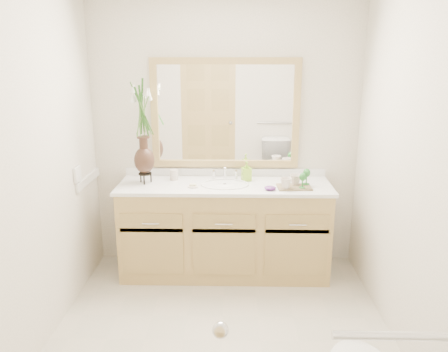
{
  "coord_description": "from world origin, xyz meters",
  "views": [
    {
      "loc": [
        0.07,
        -2.61,
        1.9
      ],
      "look_at": [
        0.0,
        0.65,
        1.0
      ],
      "focal_mm": 35.0,
      "sensor_mm": 36.0,
      "label": 1
    }
  ],
  "objects_px": {
    "flower_vase": "(142,117)",
    "tray": "(294,187)",
    "tumbler": "(174,175)",
    "soap_bottle": "(246,172)"
  },
  "relations": [
    {
      "from": "flower_vase",
      "to": "tray",
      "type": "distance_m",
      "value": 1.41
    },
    {
      "from": "soap_bottle",
      "to": "tray",
      "type": "height_order",
      "value": "soap_bottle"
    },
    {
      "from": "soap_bottle",
      "to": "tray",
      "type": "xyz_separation_m",
      "value": [
        0.4,
        -0.22,
        -0.07
      ]
    },
    {
      "from": "tray",
      "to": "soap_bottle",
      "type": "bearing_deg",
      "value": 148.67
    },
    {
      "from": "tumbler",
      "to": "soap_bottle",
      "type": "xyz_separation_m",
      "value": [
        0.65,
        -0.01,
        0.03
      ]
    },
    {
      "from": "flower_vase",
      "to": "tumbler",
      "type": "xyz_separation_m",
      "value": [
        0.24,
        0.1,
        -0.53
      ]
    },
    {
      "from": "flower_vase",
      "to": "tumbler",
      "type": "distance_m",
      "value": 0.59
    },
    {
      "from": "tumbler",
      "to": "tray",
      "type": "bearing_deg",
      "value": -12.33
    },
    {
      "from": "tumbler",
      "to": "tray",
      "type": "xyz_separation_m",
      "value": [
        1.04,
        -0.23,
        -0.04
      ]
    },
    {
      "from": "tumbler",
      "to": "soap_bottle",
      "type": "distance_m",
      "value": 0.65
    }
  ]
}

